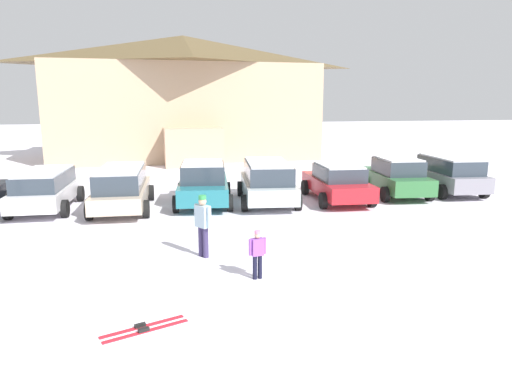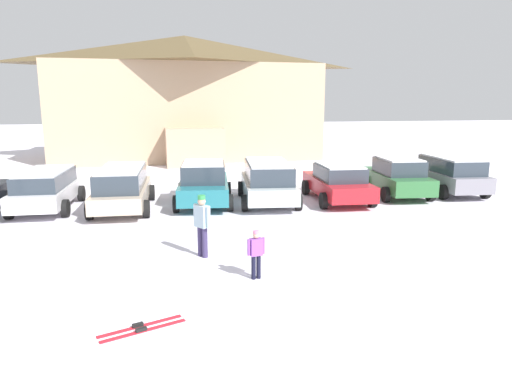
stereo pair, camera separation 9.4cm
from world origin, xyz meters
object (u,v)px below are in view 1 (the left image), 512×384
(parked_white_suv, at_px, (46,188))
(parked_red_sedan, at_px, (337,182))
(ski_lodge, at_px, (184,97))
(parked_teal_hatchback, at_px, (203,183))
(parked_grey_wagon, at_px, (449,173))
(parked_beige_suv, at_px, (122,187))
(skier_child_in_purple_jacket, at_px, (257,252))
(skier_adult_in_blue_parka, at_px, (203,222))
(pair_of_skis, at_px, (144,328))
(parked_silver_wagon, at_px, (267,181))
(parked_green_coupe, at_px, (396,176))

(parked_white_suv, relative_size, parked_red_sedan, 0.97)
(ski_lodge, height_order, parked_teal_hatchback, ski_lodge)
(parked_red_sedan, bearing_deg, parked_white_suv, 177.12)
(parked_red_sedan, bearing_deg, parked_grey_wagon, 5.96)
(parked_beige_suv, height_order, parked_teal_hatchback, parked_teal_hatchback)
(parked_beige_suv, height_order, parked_red_sedan, parked_beige_suv)
(ski_lodge, relative_size, parked_teal_hatchback, 4.23)
(parked_beige_suv, distance_m, skier_child_in_purple_jacket, 8.58)
(parked_teal_hatchback, distance_m, parked_grey_wagon, 10.94)
(parked_beige_suv, height_order, skier_adult_in_blue_parka, skier_adult_in_blue_parka)
(ski_lodge, height_order, pair_of_skis, ski_lodge)
(parked_white_suv, relative_size, parked_grey_wagon, 1.05)
(parked_silver_wagon, height_order, pair_of_skis, parked_silver_wagon)
(parked_green_coupe, distance_m, skier_adult_in_blue_parka, 10.99)
(parked_beige_suv, bearing_deg, parked_red_sedan, -0.52)
(ski_lodge, bearing_deg, parked_silver_wagon, -81.26)
(parked_teal_hatchback, distance_m, pair_of_skis, 10.24)
(parked_beige_suv, bearing_deg, skier_adult_in_blue_parka, -66.56)
(ski_lodge, bearing_deg, parked_beige_suv, -100.63)
(parked_silver_wagon, height_order, skier_child_in_purple_jacket, parked_silver_wagon)
(parked_silver_wagon, distance_m, skier_adult_in_blue_parka, 6.81)
(parked_red_sedan, relative_size, parked_green_coupe, 1.03)
(parked_white_suv, distance_m, parked_silver_wagon, 8.49)
(parked_beige_suv, height_order, skier_child_in_purple_jacket, parked_beige_suv)
(parked_teal_hatchback, relative_size, pair_of_skis, 2.84)
(parked_red_sedan, bearing_deg, ski_lodge, 108.09)
(parked_white_suv, bearing_deg, parked_teal_hatchback, -1.81)
(ski_lodge, xyz_separation_m, parked_grey_wagon, (10.92, -16.13, -3.46))
(parked_beige_suv, relative_size, parked_green_coupe, 1.09)
(skier_child_in_purple_jacket, bearing_deg, parked_grey_wagon, 38.52)
(skier_child_in_purple_jacket, xyz_separation_m, pair_of_skis, (-2.49, -1.97, -0.64))
(parked_teal_hatchback, distance_m, skier_child_in_purple_jacket, 8.08)
(ski_lodge, height_order, parked_white_suv, ski_lodge)
(parked_beige_suv, distance_m, parked_red_sedan, 8.58)
(parked_white_suv, relative_size, parked_beige_suv, 0.92)
(ski_lodge, xyz_separation_m, parked_silver_wagon, (2.54, -16.52, -3.44))
(parked_white_suv, relative_size, skier_adult_in_blue_parka, 2.64)
(parked_white_suv, height_order, skier_adult_in_blue_parka, skier_adult_in_blue_parka)
(parked_grey_wagon, bearing_deg, skier_child_in_purple_jacket, -141.48)
(parked_white_suv, bearing_deg, skier_adult_in_blue_parka, -50.10)
(parked_teal_hatchback, bearing_deg, parked_red_sedan, -4.04)
(skier_adult_in_blue_parka, bearing_deg, parked_grey_wagon, 29.43)
(parked_teal_hatchback, xyz_separation_m, parked_green_coupe, (8.38, 0.17, -0.02))
(parked_silver_wagon, bearing_deg, skier_child_in_purple_jacket, -104.05)
(skier_adult_in_blue_parka, relative_size, pair_of_skis, 1.06)
(parked_green_coupe, xyz_separation_m, pair_of_skis, (-10.28, -10.20, -0.82))
(parked_teal_hatchback, xyz_separation_m, skier_adult_in_blue_parka, (-0.51, -6.28, 0.08))
(parked_red_sedan, relative_size, pair_of_skis, 2.88)
(parked_grey_wagon, bearing_deg, skier_adult_in_blue_parka, -150.57)
(ski_lodge, bearing_deg, parked_red_sedan, -71.91)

